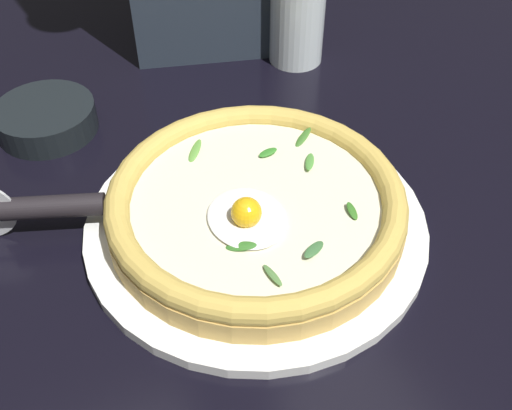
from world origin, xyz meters
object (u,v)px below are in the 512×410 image
(pizza_cutter, at_px, (34,208))
(side_bowl, at_px, (46,118))
(pizza, at_px, (256,205))
(drinking_glass, at_px, (297,18))

(pizza_cutter, bearing_deg, side_bowl, -14.41)
(side_bowl, distance_m, pizza_cutter, 0.17)
(pizza, distance_m, side_bowl, 0.29)
(drinking_glass, bearing_deg, side_bowl, 92.09)
(pizza_cutter, height_order, drinking_glass, drinking_glass)
(side_bowl, height_order, pizza_cutter, pizza_cutter)
(pizza, xyz_separation_m, drinking_glass, (0.26, -0.19, 0.03))
(drinking_glass, bearing_deg, pizza, 144.48)
(side_bowl, xyz_separation_m, drinking_glass, (0.01, -0.33, 0.04))
(pizza_cutter, bearing_deg, pizza, -114.27)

